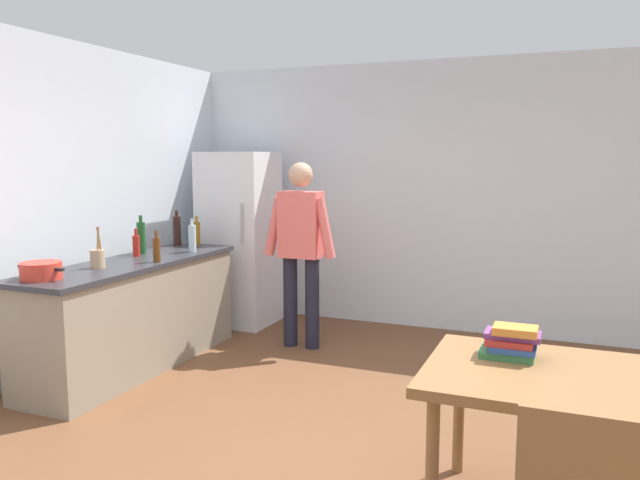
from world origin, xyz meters
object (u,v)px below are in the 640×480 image
(utensil_jar, at_px, (98,258))
(bottle_beer_brown, at_px, (157,249))
(book_stack, at_px, (511,343))
(refrigerator, at_px, (240,239))
(bottle_sauce_red, at_px, (136,245))
(bottle_oil_amber, at_px, (197,233))
(bottle_wine_green, at_px, (141,237))
(person, at_px, (301,242))
(cooking_pot, at_px, (41,271))
(bottle_water_clear, at_px, (192,238))
(dining_table, at_px, (580,392))
(bottle_wine_dark, at_px, (177,230))

(utensil_jar, bearing_deg, bottle_beer_brown, 58.79)
(bottle_beer_brown, distance_m, book_stack, 3.03)
(refrigerator, relative_size, bottle_sauce_red, 7.50)
(refrigerator, height_order, utensil_jar, refrigerator)
(bottle_beer_brown, height_order, book_stack, bottle_beer_brown)
(bottle_oil_amber, distance_m, book_stack, 3.71)
(refrigerator, xyz_separation_m, bottle_wine_green, (-0.28, -1.25, 0.15))
(utensil_jar, bearing_deg, bottle_sauce_red, 99.65)
(bottle_wine_green, bearing_deg, bottle_beer_brown, -38.37)
(person, xyz_separation_m, cooking_pot, (-1.12, -1.92, -0.02))
(cooking_pot, distance_m, bottle_water_clear, 1.51)
(bottle_sauce_red, bearing_deg, bottle_beer_brown, -27.02)
(dining_table, relative_size, bottle_water_clear, 4.67)
(person, distance_m, cooking_pot, 2.22)
(bottle_wine_dark, height_order, book_stack, bottle_wine_dark)
(cooking_pot, relative_size, bottle_sauce_red, 1.67)
(refrigerator, xyz_separation_m, bottle_water_clear, (0.07, -0.98, 0.13))
(utensil_jar, bearing_deg, dining_table, -12.09)
(refrigerator, height_order, bottle_oil_amber, refrigerator)
(bottle_wine_dark, distance_m, book_stack, 3.77)
(dining_table, height_order, bottle_wine_green, bottle_wine_green)
(bottle_wine_green, distance_m, bottle_water_clear, 0.44)
(dining_table, bearing_deg, bottle_oil_amber, 148.28)
(refrigerator, relative_size, bottle_oil_amber, 6.43)
(bottle_wine_dark, height_order, bottle_water_clear, bottle_wine_dark)
(bottle_sauce_red, distance_m, bottle_wine_dark, 0.71)
(refrigerator, bearing_deg, bottle_wine_green, -102.49)
(bottle_oil_amber, bearing_deg, bottle_sauce_red, -95.02)
(person, xyz_separation_m, bottle_sauce_red, (-1.17, -0.83, 0.02))
(dining_table, bearing_deg, person, 137.59)
(cooking_pot, bearing_deg, bottle_beer_brown, 72.16)
(bottle_wine_green, distance_m, bottle_beer_brown, 0.51)
(refrigerator, height_order, bottle_sauce_red, refrigerator)
(cooking_pot, height_order, book_stack, cooking_pot)
(bottle_beer_brown, bearing_deg, book_stack, -19.02)
(bottle_oil_amber, distance_m, bottle_wine_dark, 0.19)
(refrigerator, xyz_separation_m, bottle_oil_amber, (-0.15, -0.57, 0.12))
(bottle_oil_amber, bearing_deg, person, 0.70)
(refrigerator, xyz_separation_m, person, (0.95, -0.55, 0.08))
(dining_table, height_order, bottle_water_clear, bottle_water_clear)
(bottle_wine_dark, bearing_deg, dining_table, -29.26)
(dining_table, height_order, bottle_beer_brown, bottle_beer_brown)
(refrigerator, height_order, bottle_beer_brown, refrigerator)
(refrigerator, xyz_separation_m, book_stack, (2.98, -2.55, -0.07))
(bottle_sauce_red, bearing_deg, book_stack, -19.93)
(bottle_oil_amber, bearing_deg, bottle_wine_green, -100.45)
(bottle_oil_amber, bearing_deg, dining_table, -31.72)
(dining_table, xyz_separation_m, bottle_water_clear, (-3.23, 1.72, 0.35))
(bottle_sauce_red, bearing_deg, person, 35.41)
(dining_table, bearing_deg, refrigerator, 140.71)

